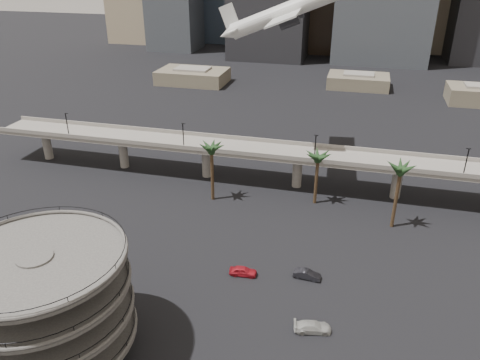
% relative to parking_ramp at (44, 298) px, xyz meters
% --- Properties ---
extents(ground, '(700.00, 700.00, 0.00)m').
position_rel_parking_ramp_xyz_m(ground, '(13.00, 4.00, -9.84)').
color(ground, black).
rests_on(ground, ground).
extents(parking_ramp, '(22.20, 22.20, 17.35)m').
position_rel_parking_ramp_xyz_m(parking_ramp, '(0.00, 0.00, 0.00)').
color(parking_ramp, '#454341').
rests_on(parking_ramp, ground).
extents(overpass, '(130.00, 9.30, 14.70)m').
position_rel_parking_ramp_xyz_m(overpass, '(13.00, 59.00, -2.50)').
color(overpass, gray).
rests_on(overpass, ground).
extents(palm_trees, '(42.40, 10.40, 14.00)m').
position_rel_parking_ramp_xyz_m(palm_trees, '(27.02, 48.65, 1.59)').
color(palm_trees, '#40301B').
rests_on(palm_trees, ground).
extents(low_buildings, '(135.00, 27.50, 6.80)m').
position_rel_parking_ramp_xyz_m(low_buildings, '(19.89, 146.30, -6.97)').
color(low_buildings, brown).
rests_on(low_buildings, ground).
extents(airborne_jet, '(34.39, 31.14, 16.28)m').
position_rel_parking_ramp_xyz_m(airborne_jet, '(19.00, 70.89, 27.78)').
color(airborne_jet, silver).
rests_on(airborne_jet, ground).
extents(car_a, '(4.79, 2.25, 1.58)m').
position_rel_parking_ramp_xyz_m(car_a, '(20.11, 23.39, -9.04)').
color(car_a, red).
rests_on(car_a, ground).
extents(car_b, '(4.70, 1.89, 1.52)m').
position_rel_parking_ramp_xyz_m(car_b, '(30.68, 25.23, -9.08)').
color(car_b, black).
rests_on(car_b, ground).
extents(car_c, '(5.73, 3.31, 1.56)m').
position_rel_parking_ramp_xyz_m(car_c, '(32.99, 13.23, -9.06)').
color(car_c, '#B3B3AF').
rests_on(car_c, ground).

